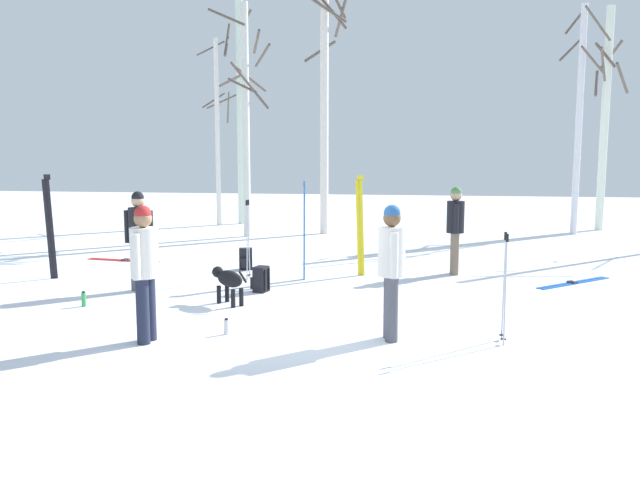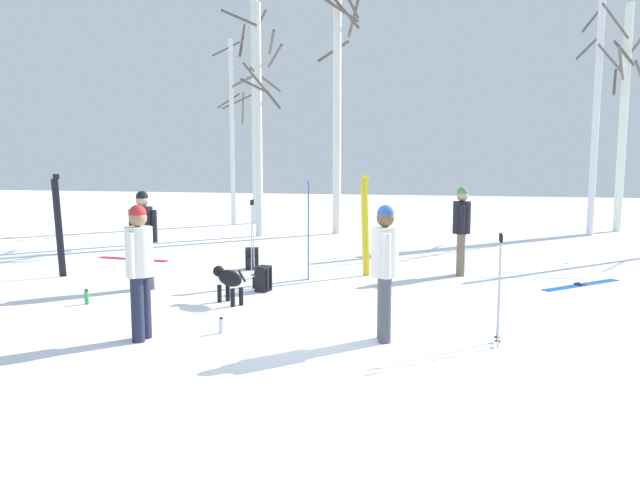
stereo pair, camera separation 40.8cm
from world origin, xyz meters
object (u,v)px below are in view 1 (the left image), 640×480
at_px(person_2, 391,263).
at_px(water_bottle_0, 84,299).
at_px(birch_tree_1, 241,105).
at_px(birch_tree_3, 325,104).
at_px(birch_tree_0, 218,130).
at_px(birch_tree_5, 605,117).
at_px(ski_pair_lying_0, 574,283).
at_px(dog, 228,280).
at_px(person_3, 145,265).
at_px(ski_poles_1, 505,284).
at_px(birch_tree_2, 246,116).
at_px(person_0, 139,234).
at_px(ski_pair_lying_1, 123,260).
at_px(water_bottle_1, 226,327).
at_px(ski_poles_0, 248,237).
at_px(birch_tree_4, 580,114).
at_px(ski_pair_planted_2, 360,226).
at_px(ski_pair_planted_0, 50,227).
at_px(ski_pair_planted_1, 304,231).
at_px(backpack_0, 261,279).
at_px(person_1, 455,225).

distance_m(person_2, water_bottle_0, 4.97).
distance_m(water_bottle_0, birch_tree_1, 12.87).
distance_m(water_bottle_0, birch_tree_3, 10.77).
bearing_deg(birch_tree_0, birch_tree_5, 3.09).
bearing_deg(ski_pair_lying_0, birch_tree_1, 134.77).
height_order(dog, birch_tree_1, birch_tree_1).
height_order(person_3, ski_poles_1, person_3).
bearing_deg(birch_tree_2, person_0, -87.79).
distance_m(person_0, ski_poles_1, 6.22).
bearing_deg(ski_pair_lying_1, water_bottle_1, -52.32).
bearing_deg(person_3, person_2, 11.67).
relative_size(birch_tree_1, birch_tree_5, 1.13).
distance_m(person_3, ski_poles_0, 4.22).
bearing_deg(person_0, birch_tree_4, 46.89).
xyz_separation_m(dog, birch_tree_1, (-3.25, 11.70, 3.61)).
bearing_deg(person_2, ski_pair_planted_2, 101.30).
distance_m(ski_pair_lying_0, ski_poles_1, 4.50).
height_order(ski_pair_planted_0, ski_pair_planted_1, ski_pair_planted_0).
bearing_deg(backpack_0, ski_poles_0, 116.16).
relative_size(person_3, birch_tree_5, 0.25).
height_order(ski_pair_lying_1, birch_tree_2, birch_tree_2).
xyz_separation_m(ski_pair_planted_0, ski_poles_0, (3.68, 0.58, -0.18)).
xyz_separation_m(person_3, backpack_0, (0.63, 3.14, -0.77)).
relative_size(ski_pair_planted_0, birch_tree_5, 0.29).
bearing_deg(birch_tree_4, ski_pair_lying_1, -148.01).
bearing_deg(water_bottle_0, birch_tree_2, 89.60).
relative_size(ski_pair_planted_1, backpack_0, 4.21).
bearing_deg(person_0, ski_pair_planted_0, 160.74).
height_order(backpack_0, birch_tree_1, birch_tree_1).
relative_size(person_2, ski_pair_lying_1, 0.97).
bearing_deg(backpack_0, birch_tree_3, 91.84).
relative_size(ski_pair_planted_0, birch_tree_0, 0.32).
distance_m(ski_poles_0, water_bottle_0, 3.27).
xyz_separation_m(ski_pair_planted_1, ski_pair_lying_1, (-4.38, 1.49, -0.91)).
distance_m(person_3, birch_tree_0, 13.88).
relative_size(ski_pair_planted_2, ski_poles_1, 1.41).
xyz_separation_m(ski_pair_planted_0, ski_pair_planted_1, (4.74, 0.68, -0.06)).
bearing_deg(ski_pair_lying_0, birch_tree_5, 74.05).
xyz_separation_m(person_0, dog, (1.81, -0.73, -0.59)).
bearing_deg(birch_tree_5, ski_poles_0, -131.48).
xyz_separation_m(person_1, ski_pair_lying_0, (2.13, -0.57, -0.97)).
relative_size(ski_pair_lying_0, ski_poles_1, 1.10).
bearing_deg(ski_pair_planted_1, ski_pair_planted_2, 33.53).
distance_m(person_3, birch_tree_1, 14.47).
distance_m(ski_pair_planted_0, backpack_0, 4.30).
distance_m(person_2, birch_tree_4, 13.11).
relative_size(dog, ski_pair_lying_1, 0.42).
xyz_separation_m(ski_pair_planted_1, ski_poles_0, (-1.06, -0.09, -0.12)).
relative_size(ski_pair_lying_1, birch_tree_0, 0.29).
xyz_separation_m(person_2, person_3, (-3.00, -0.62, 0.00)).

